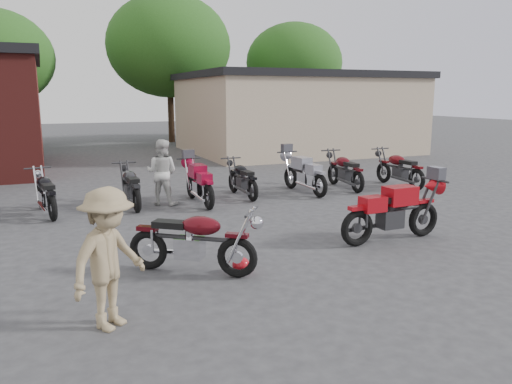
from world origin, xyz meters
name	(u,v)px	position (x,y,z in m)	size (l,w,h in m)	color
ground	(252,270)	(0.00, 0.00, 0.00)	(90.00, 90.00, 0.00)	#363639
stucco_building	(295,115)	(8.50, 15.00, 1.75)	(10.00, 8.00, 3.50)	tan
tree_2	(169,65)	(4.00, 22.00, 4.40)	(7.04, 7.04, 8.80)	#1D4412
tree_3	(294,78)	(12.00, 22.00, 3.80)	(6.08, 6.08, 7.60)	#1D4412
vintage_motorcycle	(194,237)	(-0.90, 0.19, 0.59)	(2.04, 0.67, 1.18)	#500A11
sportbike	(394,209)	(3.09, 0.44, 0.63)	(2.18, 0.72, 1.26)	red
helmet	(241,265)	(-0.21, -0.05, 0.13)	(0.28, 0.28, 0.25)	red
person_light	(162,172)	(-0.25, 5.34, 0.83)	(0.81, 0.63, 1.66)	silver
person_tan	(109,259)	(-2.32, -1.19, 0.86)	(1.11, 0.64, 1.71)	#9E8862
row_bike_2	(45,191)	(-2.98, 5.32, 0.56)	(1.93, 0.64, 1.12)	black
row_bike_3	(131,184)	(-1.02, 5.43, 0.56)	(1.94, 0.64, 1.13)	#27272A
row_bike_4	(199,181)	(0.64, 5.08, 0.60)	(2.06, 0.68, 1.20)	#A10D2F
row_bike_5	(242,177)	(1.98, 5.49, 0.55)	(1.88, 0.62, 1.09)	black
row_bike_6	(304,172)	(3.80, 5.32, 0.61)	(2.09, 0.69, 1.21)	#9898A6
row_bike_7	(345,169)	(5.23, 5.44, 0.59)	(2.04, 0.67, 1.18)	#4E0910
row_bike_8	(399,167)	(6.94, 5.09, 0.60)	(2.07, 0.68, 1.20)	#5A0B10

